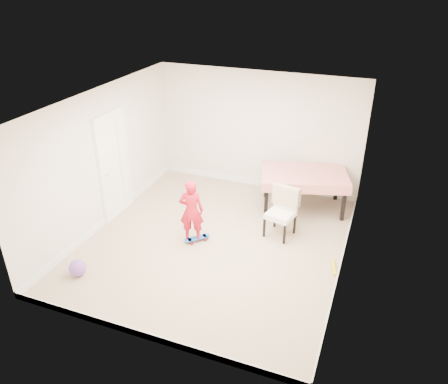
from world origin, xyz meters
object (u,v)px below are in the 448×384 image
at_px(skateboard, 197,239).
at_px(balloon, 77,268).
at_px(dining_chair, 280,213).
at_px(child, 191,213).
at_px(dining_table, 303,191).

bearing_deg(skateboard, balloon, -177.61).
relative_size(dining_chair, child, 0.79).
xyz_separation_m(skateboard, balloon, (-1.40, -1.60, 0.10)).
height_order(dining_chair, balloon, dining_chair).
distance_m(dining_table, skateboard, 2.47).
height_order(skateboard, child, child).
bearing_deg(dining_table, child, -146.24).
bearing_deg(child, skateboard, 176.48).
height_order(dining_table, balloon, dining_table).
bearing_deg(child, dining_chair, -169.94).
bearing_deg(dining_chair, balloon, -126.66).
xyz_separation_m(dining_chair, skateboard, (-1.35, -0.74, -0.43)).
bearing_deg(skateboard, dining_chair, -17.78).
bearing_deg(skateboard, child, 147.88).
distance_m(skateboard, balloon, 2.13).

